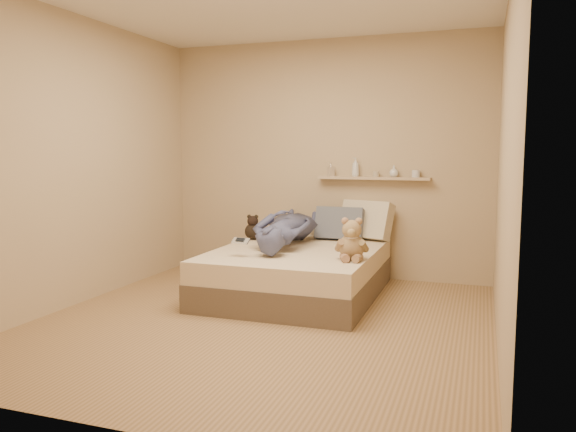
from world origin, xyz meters
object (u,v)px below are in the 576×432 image
at_px(dark_plush, 253,229).
at_px(teddy_bear, 352,242).
at_px(bed, 298,272).
at_px(game_console, 241,241).
at_px(wall_shelf, 373,178).
at_px(person, 286,227).
at_px(pillow_cream, 366,221).
at_px(pillow_grey, 339,224).

bearing_deg(dark_plush, teddy_bear, -31.66).
relative_size(bed, teddy_bear, 5.10).
relative_size(game_console, wall_shelf, 0.14).
distance_m(teddy_bear, wall_shelf, 1.37).
height_order(dark_plush, person, person).
bearing_deg(teddy_bear, game_console, -170.26).
bearing_deg(pillow_cream, dark_plush, -158.99).
distance_m(game_console, pillow_grey, 1.37).
bearing_deg(game_console, person, 75.84).
bearing_deg(game_console, dark_plush, 106.29).
xyz_separation_m(game_console, pillow_cream, (0.86, 1.37, 0.06)).
bearing_deg(wall_shelf, game_console, -122.13).
distance_m(teddy_bear, person, 0.96).
height_order(bed, pillow_cream, pillow_cream).
distance_m(dark_plush, wall_shelf, 1.39).
bearing_deg(teddy_bear, person, 145.40).
xyz_separation_m(game_console, person, (0.18, 0.71, 0.04)).
xyz_separation_m(teddy_bear, pillow_grey, (-0.37, 1.06, 0.02)).
height_order(bed, wall_shelf, wall_shelf).
relative_size(bed, pillow_grey, 3.80).
bearing_deg(pillow_cream, person, -135.91).
height_order(bed, person, person).
relative_size(teddy_bear, person, 0.25).
relative_size(teddy_bear, dark_plush, 1.39).
bearing_deg(wall_shelf, bed, -121.18).
xyz_separation_m(teddy_bear, pillow_cream, (-0.12, 1.20, 0.05)).
relative_size(dark_plush, person, 0.18).
height_order(pillow_grey, person, person).
relative_size(pillow_cream, wall_shelf, 0.46).
bearing_deg(pillow_cream, bed, -120.92).
bearing_deg(teddy_bear, wall_shelf, 92.82).
bearing_deg(bed, person, 135.42).
height_order(teddy_bear, wall_shelf, wall_shelf).
distance_m(bed, person, 0.48).
distance_m(pillow_cream, person, 0.94).
bearing_deg(wall_shelf, teddy_bear, -87.18).
bearing_deg(dark_plush, game_console, -73.71).
xyz_separation_m(bed, pillow_cream, (0.50, 0.83, 0.43)).
distance_m(teddy_bear, dark_plush, 1.46).
xyz_separation_m(game_console, teddy_bear, (0.97, 0.17, 0.01)).
distance_m(bed, pillow_grey, 0.83).
bearing_deg(wall_shelf, dark_plush, -156.55).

